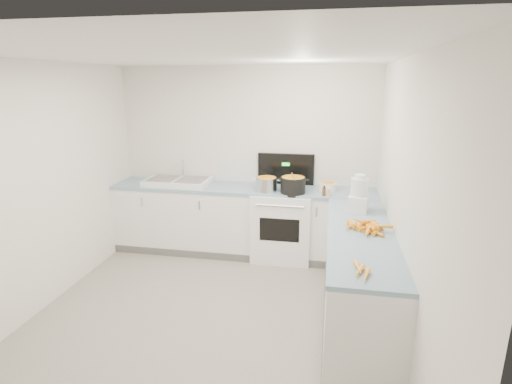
% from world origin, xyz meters
% --- Properties ---
extents(floor, '(3.50, 4.00, 0.00)m').
position_xyz_m(floor, '(0.00, 0.00, 0.00)').
color(floor, gray).
rests_on(floor, ground).
extents(ceiling, '(3.50, 4.00, 0.00)m').
position_xyz_m(ceiling, '(0.00, 0.00, 2.50)').
color(ceiling, silver).
rests_on(ceiling, ground).
extents(wall_back, '(3.50, 0.00, 2.50)m').
position_xyz_m(wall_back, '(0.00, 2.00, 1.25)').
color(wall_back, silver).
rests_on(wall_back, ground).
extents(wall_front, '(3.50, 0.00, 2.50)m').
position_xyz_m(wall_front, '(0.00, -2.00, 1.25)').
color(wall_front, silver).
rests_on(wall_front, ground).
extents(wall_left, '(0.00, 4.00, 2.50)m').
position_xyz_m(wall_left, '(-1.75, 0.00, 1.25)').
color(wall_left, silver).
rests_on(wall_left, ground).
extents(wall_right, '(0.00, 4.00, 2.50)m').
position_xyz_m(wall_right, '(1.75, 0.00, 1.25)').
color(wall_right, silver).
rests_on(wall_right, ground).
extents(counter_back, '(3.50, 0.62, 0.94)m').
position_xyz_m(counter_back, '(0.00, 1.70, 0.47)').
color(counter_back, white).
rests_on(counter_back, ground).
extents(counter_right, '(0.62, 2.20, 0.94)m').
position_xyz_m(counter_right, '(1.45, 0.30, 0.47)').
color(counter_right, white).
rests_on(counter_right, ground).
extents(stove, '(0.76, 0.65, 1.36)m').
position_xyz_m(stove, '(0.55, 1.69, 0.47)').
color(stove, white).
rests_on(stove, ground).
extents(sink, '(0.86, 0.52, 0.31)m').
position_xyz_m(sink, '(-0.90, 1.70, 0.98)').
color(sink, white).
rests_on(sink, counter_back).
extents(steel_pot, '(0.35, 0.35, 0.20)m').
position_xyz_m(steel_pot, '(0.35, 1.55, 1.02)').
color(steel_pot, silver).
rests_on(steel_pot, stove).
extents(black_pot, '(0.38, 0.38, 0.22)m').
position_xyz_m(black_pot, '(0.69, 1.54, 1.03)').
color(black_pot, black).
rests_on(black_pot, stove).
extents(wooden_spoon, '(0.08, 0.37, 0.02)m').
position_xyz_m(wooden_spoon, '(0.69, 1.54, 1.15)').
color(wooden_spoon, '#AD7A47').
rests_on(wooden_spoon, black_pot).
extents(mixing_bowl, '(0.29, 0.29, 0.10)m').
position_xyz_m(mixing_bowl, '(1.12, 1.73, 0.99)').
color(mixing_bowl, white).
rests_on(mixing_bowl, counter_back).
extents(extract_bottle, '(0.04, 0.04, 0.10)m').
position_xyz_m(extract_bottle, '(1.08, 1.48, 0.99)').
color(extract_bottle, '#593319').
rests_on(extract_bottle, counter_back).
extents(spice_jar, '(0.05, 0.05, 0.09)m').
position_xyz_m(spice_jar, '(1.13, 1.48, 0.98)').
color(spice_jar, '#E5B266').
rests_on(spice_jar, counter_back).
extents(food_processor, '(0.24, 0.27, 0.41)m').
position_xyz_m(food_processor, '(1.45, 0.93, 1.11)').
color(food_processor, white).
rests_on(food_processor, counter_right).
extents(carrot_pile, '(0.45, 0.44, 0.08)m').
position_xyz_m(carrot_pile, '(1.51, 0.36, 0.97)').
color(carrot_pile, '#FF9E1F').
rests_on(carrot_pile, counter_right).
extents(peeled_carrots, '(0.14, 0.32, 0.04)m').
position_xyz_m(peeled_carrots, '(1.39, -0.57, 0.96)').
color(peeled_carrots, '#FFA226').
rests_on(peeled_carrots, counter_right).
extents(peelings, '(0.24, 0.26, 0.01)m').
position_xyz_m(peelings, '(-1.11, 1.68, 1.02)').
color(peelings, tan).
rests_on(peelings, sink).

